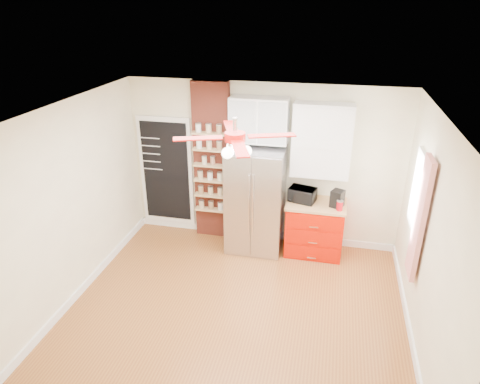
% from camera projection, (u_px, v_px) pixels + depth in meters
% --- Properties ---
extents(floor, '(4.50, 4.50, 0.00)m').
position_uv_depth(floor, '(236.00, 309.00, 5.82)').
color(floor, brown).
rests_on(floor, ground).
extents(ceiling, '(4.50, 4.50, 0.00)m').
position_uv_depth(ceiling, '(235.00, 113.00, 4.71)').
color(ceiling, white).
rests_on(ceiling, wall_back).
extents(wall_back, '(4.50, 0.02, 2.70)m').
position_uv_depth(wall_back, '(263.00, 165.00, 7.04)').
color(wall_back, beige).
rests_on(wall_back, floor).
extents(wall_front, '(4.50, 0.02, 2.70)m').
position_uv_depth(wall_front, '(180.00, 335.00, 3.49)').
color(wall_front, beige).
rests_on(wall_front, floor).
extents(wall_left, '(0.02, 4.00, 2.70)m').
position_uv_depth(wall_left, '(72.00, 204.00, 5.71)').
color(wall_left, beige).
rests_on(wall_left, floor).
extents(wall_right, '(0.02, 4.00, 2.70)m').
position_uv_depth(wall_right, '(430.00, 242.00, 4.82)').
color(wall_right, beige).
rests_on(wall_right, floor).
extents(chalkboard, '(0.95, 0.05, 1.95)m').
position_uv_depth(chalkboard, '(166.00, 172.00, 7.45)').
color(chalkboard, white).
rests_on(chalkboard, wall_back).
extents(brick_pillar, '(0.60, 0.16, 2.70)m').
position_uv_depth(brick_pillar, '(212.00, 163.00, 7.14)').
color(brick_pillar, brown).
rests_on(brick_pillar, floor).
extents(fridge, '(0.90, 0.70, 1.75)m').
position_uv_depth(fridge, '(256.00, 200.00, 6.92)').
color(fridge, silver).
rests_on(fridge, floor).
extents(upper_glass_cabinet, '(0.90, 0.35, 0.70)m').
position_uv_depth(upper_glass_cabinet, '(259.00, 120.00, 6.57)').
color(upper_glass_cabinet, white).
rests_on(upper_glass_cabinet, wall_back).
extents(red_cabinet, '(0.94, 0.64, 0.90)m').
position_uv_depth(red_cabinet, '(314.00, 228.00, 6.95)').
color(red_cabinet, '#C21000').
rests_on(red_cabinet, floor).
extents(upper_shelf_unit, '(0.90, 0.30, 1.15)m').
position_uv_depth(upper_shelf_unit, '(322.00, 141.00, 6.51)').
color(upper_shelf_unit, white).
rests_on(upper_shelf_unit, wall_back).
extents(window, '(0.04, 0.75, 1.05)m').
position_uv_depth(window, '(419.00, 193.00, 5.54)').
color(window, white).
rests_on(window, wall_right).
extents(curtain, '(0.06, 0.40, 1.55)m').
position_uv_depth(curtain, '(420.00, 219.00, 5.10)').
color(curtain, red).
rests_on(curtain, wall_right).
extents(ceiling_fan, '(1.40, 1.40, 0.44)m').
position_uv_depth(ceiling_fan, '(235.00, 137.00, 4.82)').
color(ceiling_fan, silver).
rests_on(ceiling_fan, ceiling).
extents(toaster_oven, '(0.47, 0.37, 0.23)m').
position_uv_depth(toaster_oven, '(302.00, 195.00, 6.78)').
color(toaster_oven, black).
rests_on(toaster_oven, red_cabinet).
extents(coffee_maker, '(0.24, 0.25, 0.27)m').
position_uv_depth(coffee_maker, '(337.00, 199.00, 6.60)').
color(coffee_maker, black).
rests_on(coffee_maker, red_cabinet).
extents(canister_left, '(0.11, 0.11, 0.15)m').
position_uv_depth(canister_left, '(340.00, 206.00, 6.50)').
color(canister_left, '#B20912').
rests_on(canister_left, red_cabinet).
extents(canister_right, '(0.12, 0.12, 0.14)m').
position_uv_depth(canister_right, '(336.00, 200.00, 6.71)').
color(canister_right, red).
rests_on(canister_right, red_cabinet).
extents(pantry_jar_oats, '(0.09, 0.09, 0.13)m').
position_uv_depth(pantry_jar_oats, '(204.00, 160.00, 6.99)').
color(pantry_jar_oats, beige).
rests_on(pantry_jar_oats, brick_pillar).
extents(pantry_jar_beans, '(0.11, 0.11, 0.12)m').
position_uv_depth(pantry_jar_beans, '(213.00, 161.00, 6.99)').
color(pantry_jar_beans, '#97664D').
rests_on(pantry_jar_beans, brick_pillar).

